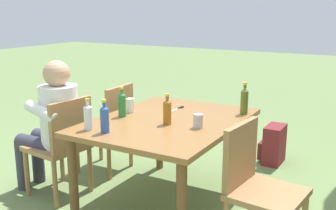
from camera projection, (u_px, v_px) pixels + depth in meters
ground_plane at (168, 203)px, 3.41m from camera, size 24.00×24.00×0.00m
dining_table at (168, 130)px, 3.26m from camera, size 1.41×1.07×0.72m
chair_near_right at (63, 142)px, 3.42m from camera, size 0.49×0.49×0.87m
chair_near_left at (110, 124)px, 3.97m from camera, size 0.46×0.46×0.87m
chair_far_right at (256, 183)px, 2.63m from camera, size 0.48×0.48×0.87m
person_in_white_shirt at (53, 121)px, 3.44m from camera, size 0.47×0.61×1.18m
bottle_clear at (88, 116)px, 2.95m from camera, size 0.06×0.06×0.23m
bottle_blue at (105, 118)px, 2.88m from camera, size 0.06×0.06×0.24m
bottle_green at (122, 104)px, 3.31m from camera, size 0.06×0.06×0.25m
bottle_amber at (167, 111)px, 3.09m from camera, size 0.06×0.06×0.24m
bottle_olive at (244, 100)px, 3.38m from camera, size 0.06×0.06×0.27m
cup_steel at (198, 121)px, 3.01m from camera, size 0.07×0.07×0.11m
cup_white at (130, 105)px, 3.46m from camera, size 0.07×0.07×0.12m
table_knife at (177, 109)px, 3.56m from camera, size 0.24×0.04×0.01m
backpack_by_near_side at (273, 145)px, 4.24m from camera, size 0.31×0.23×0.40m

